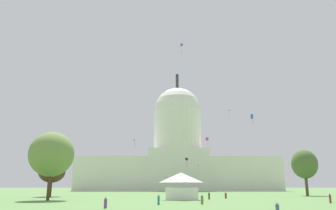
{
  "coord_description": "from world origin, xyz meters",
  "views": [
    {
      "loc": [
        -4.12,
        -29.42,
        3.14
      ],
      "look_at": [
        -2.46,
        63.02,
        26.13
      ],
      "focal_mm": 34.53,
      "sensor_mm": 36.0,
      "label": 1
    }
  ],
  "objects_px": {
    "tree_west_far": "(52,154)",
    "person_teal_front_center": "(159,200)",
    "person_olive_near_tent": "(202,200)",
    "kite_magenta_mid": "(207,139)",
    "kite_blue_mid": "(252,117)",
    "kite_violet_high": "(182,45)",
    "person_maroon_mid_right": "(226,196)",
    "event_tent": "(181,186)",
    "person_black_mid_center": "(209,196)",
    "kite_green_mid": "(182,135)",
    "kite_black_low": "(187,159)",
    "capitol_building": "(178,154)",
    "kite_pink_low": "(134,141)",
    "tree_west_mid": "(52,172)",
    "person_purple_edge_east": "(105,203)",
    "kite_red_high": "(229,112)",
    "tree_east_far": "(304,164)",
    "kite_turquoise_low": "(198,166)",
    "person_maroon_near_tree_west": "(330,199)"
  },
  "relations": [
    {
      "from": "person_olive_near_tent",
      "to": "kite_violet_high",
      "type": "relative_size",
      "value": 0.44
    },
    {
      "from": "tree_east_far",
      "to": "kite_turquoise_low",
      "type": "xyz_separation_m",
      "value": [
        -25.65,
        66.08,
        2.92
      ]
    },
    {
      "from": "kite_green_mid",
      "to": "kite_black_low",
      "type": "relative_size",
      "value": 0.48
    },
    {
      "from": "person_teal_front_center",
      "to": "kite_violet_high",
      "type": "height_order",
      "value": "kite_violet_high"
    },
    {
      "from": "tree_west_mid",
      "to": "person_teal_front_center",
      "type": "height_order",
      "value": "tree_west_mid"
    },
    {
      "from": "kite_magenta_mid",
      "to": "kite_red_high",
      "type": "xyz_separation_m",
      "value": [
        11.98,
        1.84,
        14.33
      ]
    },
    {
      "from": "person_olive_near_tent",
      "to": "tree_east_far",
      "type": "bearing_deg",
      "value": -55.93
    },
    {
      "from": "tree_west_far",
      "to": "kite_violet_high",
      "type": "relative_size",
      "value": 3.93
    },
    {
      "from": "person_maroon_near_tree_west",
      "to": "kite_black_low",
      "type": "bearing_deg",
      "value": -1.41
    },
    {
      "from": "person_black_mid_center",
      "to": "kite_green_mid",
      "type": "height_order",
      "value": "kite_green_mid"
    },
    {
      "from": "person_maroon_mid_right",
      "to": "kite_turquoise_low",
      "type": "xyz_separation_m",
      "value": [
        3.1,
        86.0,
        11.72
      ]
    },
    {
      "from": "tree_west_far",
      "to": "kite_green_mid",
      "type": "bearing_deg",
      "value": 60.12
    },
    {
      "from": "kite_magenta_mid",
      "to": "kite_violet_high",
      "type": "distance_m",
      "value": 72.17
    },
    {
      "from": "event_tent",
      "to": "kite_violet_high",
      "type": "distance_m",
      "value": 45.13
    },
    {
      "from": "person_olive_near_tent",
      "to": "kite_violet_high",
      "type": "distance_m",
      "value": 55.66
    },
    {
      "from": "capitol_building",
      "to": "kite_pink_low",
      "type": "relative_size",
      "value": 44.61
    },
    {
      "from": "event_tent",
      "to": "kite_magenta_mid",
      "type": "relative_size",
      "value": 2.23
    },
    {
      "from": "tree_west_far",
      "to": "kite_magenta_mid",
      "type": "relative_size",
      "value": 4.45
    },
    {
      "from": "capitol_building",
      "to": "tree_east_far",
      "type": "height_order",
      "value": "capitol_building"
    },
    {
      "from": "kite_magenta_mid",
      "to": "person_purple_edge_east",
      "type": "bearing_deg",
      "value": 53.54
    },
    {
      "from": "kite_red_high",
      "to": "kite_black_low",
      "type": "height_order",
      "value": "kite_red_high"
    },
    {
      "from": "kite_pink_low",
      "to": "person_olive_near_tent",
      "type": "bearing_deg",
      "value": -149.23
    },
    {
      "from": "kite_red_high",
      "to": "kite_violet_high",
      "type": "xyz_separation_m",
      "value": [
        -28.39,
        -69.43,
        4.93
      ]
    },
    {
      "from": "person_black_mid_center",
      "to": "kite_green_mid",
      "type": "bearing_deg",
      "value": 82.32
    },
    {
      "from": "kite_green_mid",
      "to": "person_purple_edge_east",
      "type": "bearing_deg",
      "value": -14.68
    },
    {
      "from": "person_black_mid_center",
      "to": "kite_black_low",
      "type": "relative_size",
      "value": 0.38
    },
    {
      "from": "person_black_mid_center",
      "to": "kite_green_mid",
      "type": "relative_size",
      "value": 0.79
    },
    {
      "from": "tree_west_mid",
      "to": "person_teal_front_center",
      "type": "bearing_deg",
      "value": -51.13
    },
    {
      "from": "tree_west_mid",
      "to": "tree_east_far",
      "type": "bearing_deg",
      "value": 5.41
    },
    {
      "from": "event_tent",
      "to": "tree_west_mid",
      "type": "xyz_separation_m",
      "value": [
        -35.38,
        20.05,
        3.86
      ]
    },
    {
      "from": "tree_east_far",
      "to": "person_maroon_mid_right",
      "type": "height_order",
      "value": "tree_east_far"
    },
    {
      "from": "kite_violet_high",
      "to": "event_tent",
      "type": "bearing_deg",
      "value": -82.96
    },
    {
      "from": "capitol_building",
      "to": "tree_west_far",
      "type": "height_order",
      "value": "capitol_building"
    },
    {
      "from": "kite_red_high",
      "to": "kite_turquoise_low",
      "type": "height_order",
      "value": "kite_red_high"
    },
    {
      "from": "event_tent",
      "to": "person_teal_front_center",
      "type": "height_order",
      "value": "event_tent"
    },
    {
      "from": "kite_magenta_mid",
      "to": "tree_east_far",
      "type": "bearing_deg",
      "value": 89.56
    },
    {
      "from": "person_olive_near_tent",
      "to": "kite_magenta_mid",
      "type": "relative_size",
      "value": 0.49
    },
    {
      "from": "capitol_building",
      "to": "tree_west_mid",
      "type": "xyz_separation_m",
      "value": [
        -40.11,
        -94.31,
        -13.71
      ]
    },
    {
      "from": "tree_west_mid",
      "to": "tree_west_far",
      "type": "xyz_separation_m",
      "value": [
        6.95,
        -22.2,
        2.87
      ]
    },
    {
      "from": "person_olive_near_tent",
      "to": "person_teal_front_center",
      "type": "height_order",
      "value": "person_olive_near_tent"
    },
    {
      "from": "event_tent",
      "to": "kite_magenta_mid",
      "type": "bearing_deg",
      "value": 76.28
    },
    {
      "from": "person_teal_front_center",
      "to": "person_maroon_mid_right",
      "type": "bearing_deg",
      "value": -12.79
    },
    {
      "from": "event_tent",
      "to": "kite_pink_low",
      "type": "bearing_deg",
      "value": 115.47
    },
    {
      "from": "kite_pink_low",
      "to": "person_black_mid_center",
      "type": "bearing_deg",
      "value": -128.75
    },
    {
      "from": "kite_blue_mid",
      "to": "kite_violet_high",
      "type": "height_order",
      "value": "kite_violet_high"
    },
    {
      "from": "person_teal_front_center",
      "to": "person_purple_edge_east",
      "type": "height_order",
      "value": "person_teal_front_center"
    },
    {
      "from": "kite_black_low",
      "to": "person_olive_near_tent",
      "type": "bearing_deg",
      "value": 163.16
    },
    {
      "from": "person_maroon_mid_right",
      "to": "person_olive_near_tent",
      "type": "bearing_deg",
      "value": 110.49
    },
    {
      "from": "tree_east_far",
      "to": "kite_blue_mid",
      "type": "xyz_separation_m",
      "value": [
        -23.5,
        -28.22,
        8.88
      ]
    },
    {
      "from": "tree_west_far",
      "to": "person_teal_front_center",
      "type": "height_order",
      "value": "tree_west_far"
    }
  ]
}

